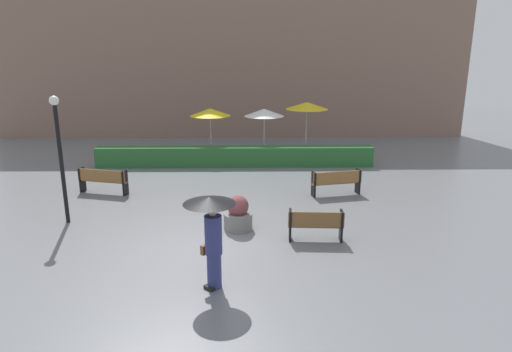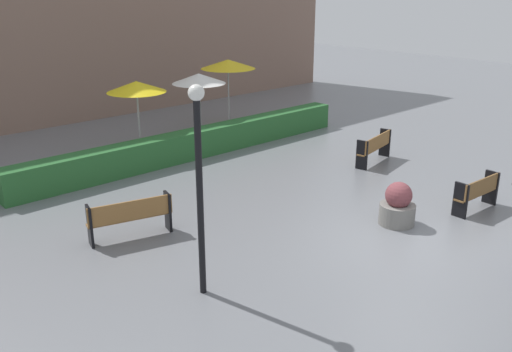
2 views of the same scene
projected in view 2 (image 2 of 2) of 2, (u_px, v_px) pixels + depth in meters
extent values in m
plane|color=slate|center=(409.00, 245.00, 12.06)|extent=(60.00, 60.00, 0.00)
cube|color=brown|center=(475.00, 194.00, 13.81)|extent=(1.54, 0.36, 0.04)
cube|color=brown|center=(482.00, 187.00, 13.62)|extent=(1.52, 0.13, 0.43)
cube|color=black|center=(460.00, 200.00, 13.38)|extent=(0.08, 0.38, 0.88)
cube|color=black|center=(491.00, 187.00, 14.21)|extent=(0.08, 0.38, 0.88)
cube|color=olive|center=(373.00, 149.00, 17.48)|extent=(1.85, 0.63, 0.04)
cube|color=olive|center=(378.00, 142.00, 17.31)|extent=(1.81, 0.41, 0.44)
cube|color=black|center=(362.00, 155.00, 16.81)|extent=(0.13, 0.37, 0.92)
cube|color=black|center=(385.00, 143.00, 18.12)|extent=(0.13, 0.37, 0.92)
cube|color=olive|center=(130.00, 218.00, 12.31)|extent=(1.89, 0.71, 0.04)
cube|color=olive|center=(131.00, 211.00, 12.11)|extent=(1.83, 0.51, 0.44)
cube|color=black|center=(90.00, 226.00, 11.90)|extent=(0.14, 0.35, 0.92)
cube|color=black|center=(168.00, 211.00, 12.68)|extent=(0.14, 0.35, 0.92)
cylinder|color=slate|center=(397.00, 214.00, 13.06)|extent=(0.84, 0.84, 0.50)
sphere|color=brown|center=(399.00, 195.00, 12.91)|extent=(0.63, 0.63, 0.63)
cylinder|color=black|center=(200.00, 202.00, 9.66)|extent=(0.12, 0.12, 3.60)
sphere|color=white|center=(196.00, 93.00, 9.02)|extent=(0.28, 0.28, 0.28)
cylinder|color=silver|center=(139.00, 121.00, 18.09)|extent=(0.06, 0.06, 2.27)
cone|color=yellow|center=(136.00, 87.00, 17.71)|extent=(1.91, 1.91, 0.35)
cylinder|color=silver|center=(200.00, 110.00, 19.78)|extent=(0.06, 0.06, 2.23)
cone|color=white|center=(199.00, 78.00, 19.41)|extent=(1.90, 1.90, 0.35)
cylinder|color=silver|center=(229.00, 95.00, 21.79)|extent=(0.06, 0.06, 2.43)
cone|color=yellow|center=(228.00, 64.00, 21.39)|extent=(2.12, 2.12, 0.35)
cube|color=#28602D|center=(195.00, 143.00, 18.06)|extent=(12.46, 0.70, 0.89)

